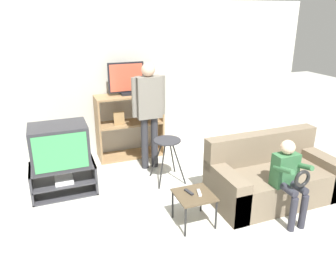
% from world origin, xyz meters
% --- Properties ---
extents(wall_back, '(6.40, 0.06, 2.60)m').
position_xyz_m(wall_back, '(0.00, 3.45, 1.30)').
color(wall_back, beige).
rests_on(wall_back, ground_plane).
extents(tv_stand, '(0.86, 0.52, 0.43)m').
position_xyz_m(tv_stand, '(-1.55, 2.28, 0.21)').
color(tv_stand, '#38383D').
rests_on(tv_stand, ground_plane).
extents(television_main, '(0.75, 0.53, 0.57)m').
position_xyz_m(television_main, '(-1.55, 2.28, 0.71)').
color(television_main, '#2D2D33').
rests_on(television_main, tv_stand).
extents(media_shelf, '(1.12, 0.42, 1.10)m').
position_xyz_m(media_shelf, '(-0.35, 3.17, 0.56)').
color(media_shelf, '#9E7A51').
rests_on(media_shelf, ground_plane).
extents(television_flat, '(0.59, 0.20, 0.53)m').
position_xyz_m(television_flat, '(-0.38, 3.19, 1.36)').
color(television_flat, black).
rests_on(television_flat, media_shelf).
extents(folding_stool, '(0.44, 0.44, 0.66)m').
position_xyz_m(folding_stool, '(-0.07, 2.10, 0.55)').
color(folding_stool, black).
rests_on(folding_stool, ground_plane).
extents(snack_table, '(0.44, 0.44, 0.39)m').
position_xyz_m(snack_table, '(-0.16, 0.98, 0.34)').
color(snack_table, brown).
rests_on(snack_table, ground_plane).
extents(remote_control_black, '(0.07, 0.15, 0.02)m').
position_xyz_m(remote_control_black, '(-0.20, 1.03, 0.40)').
color(remote_control_black, '#232328').
rests_on(remote_control_black, snack_table).
extents(remote_control_white, '(0.08, 0.15, 0.02)m').
position_xyz_m(remote_control_white, '(-0.10, 0.97, 0.40)').
color(remote_control_white, silver).
rests_on(remote_control_white, snack_table).
extents(couch, '(1.70, 0.83, 0.85)m').
position_xyz_m(couch, '(1.07, 1.15, 0.29)').
color(couch, '#756651').
rests_on(couch, ground_plane).
extents(person_standing_adult, '(0.53, 0.21, 1.70)m').
position_xyz_m(person_standing_adult, '(-0.18, 2.61, 1.04)').
color(person_standing_adult, '#2D2D33').
rests_on(person_standing_adult, ground_plane).
extents(person_seated_child, '(0.33, 0.43, 1.00)m').
position_xyz_m(person_seated_child, '(0.91, 0.66, 0.60)').
color(person_seated_child, '#2D2D38').
rests_on(person_seated_child, ground_plane).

